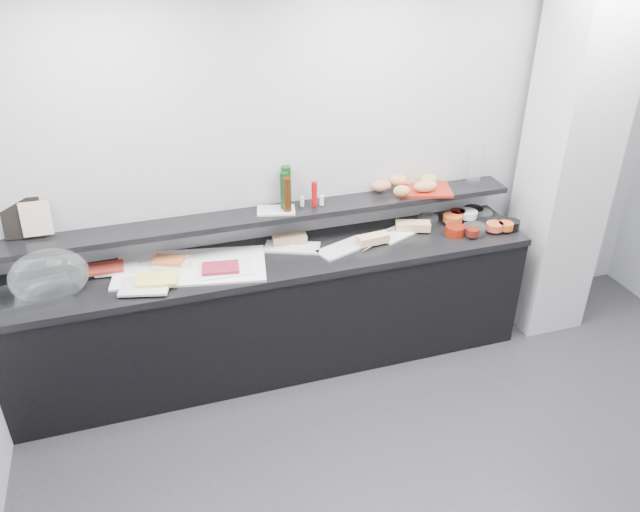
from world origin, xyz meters
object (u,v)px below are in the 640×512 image
object	(u,v)px
cloche_base	(32,294)
bread_tray	(424,190)
carafe	(474,165)
condiment_tray	(276,210)
sandwich_plate_mid	(343,248)
framed_print	(22,218)

from	to	relation	value
cloche_base	bread_tray	world-z (taller)	bread_tray
carafe	bread_tray	bearing A→B (deg)	-179.06
condiment_tray	bread_tray	xyz separation A→B (m)	(1.11, 0.01, 0.00)
sandwich_plate_mid	bread_tray	xyz separation A→B (m)	(0.70, 0.23, 0.25)
cloche_base	framed_print	xyz separation A→B (m)	(-0.01, 0.32, 0.36)
condiment_tray	sandwich_plate_mid	bearing A→B (deg)	-14.89
cloche_base	framed_print	world-z (taller)	framed_print
bread_tray	sandwich_plate_mid	bearing A→B (deg)	-146.37
condiment_tray	carafe	distance (m)	1.52
condiment_tray	carafe	xyz separation A→B (m)	(1.51, 0.01, 0.14)
carafe	sandwich_plate_mid	bearing A→B (deg)	-168.05
framed_print	carafe	bearing A→B (deg)	4.04
bread_tray	carafe	world-z (taller)	carafe
framed_print	cloche_base	bearing A→B (deg)	-82.89
sandwich_plate_mid	carafe	world-z (taller)	carafe
framed_print	condiment_tray	size ratio (longest dim) A/B	1.01
condiment_tray	bread_tray	world-z (taller)	bread_tray
bread_tray	framed_print	bearing A→B (deg)	-166.40
cloche_base	condiment_tray	bearing A→B (deg)	-0.81
framed_print	carafe	xyz separation A→B (m)	(3.10, -0.09, 0.02)
cloche_base	sandwich_plate_mid	xyz separation A→B (m)	(2.00, -0.00, -0.01)
framed_print	bread_tray	size ratio (longest dim) A/B	0.68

